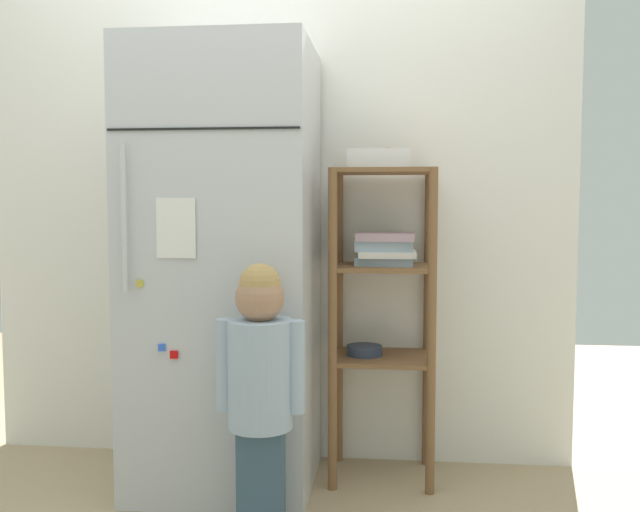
{
  "coord_description": "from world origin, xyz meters",
  "views": [
    {
      "loc": [
        0.52,
        -2.67,
        1.14
      ],
      "look_at": [
        0.23,
        0.02,
        0.93
      ],
      "focal_mm": 38.78,
      "sensor_mm": 36.0,
      "label": 1
    }
  ],
  "objects_px": {
    "child_standing": "(261,373)",
    "pantry_shelf_unit": "(383,284)",
    "refrigerator": "(225,269)",
    "fruit_bin": "(383,160)"
  },
  "relations": [
    {
      "from": "child_standing",
      "to": "pantry_shelf_unit",
      "type": "xyz_separation_m",
      "value": [
        0.4,
        0.57,
        0.24
      ]
    },
    {
      "from": "refrigerator",
      "to": "child_standing",
      "type": "distance_m",
      "value": 0.59
    },
    {
      "from": "pantry_shelf_unit",
      "to": "child_standing",
      "type": "bearing_deg",
      "value": -124.81
    },
    {
      "from": "refrigerator",
      "to": "child_standing",
      "type": "xyz_separation_m",
      "value": [
        0.23,
        -0.44,
        -0.31
      ]
    },
    {
      "from": "refrigerator",
      "to": "fruit_bin",
      "type": "height_order",
      "value": "refrigerator"
    },
    {
      "from": "refrigerator",
      "to": "child_standing",
      "type": "relative_size",
      "value": 1.87
    },
    {
      "from": "refrigerator",
      "to": "fruit_bin",
      "type": "bearing_deg",
      "value": 10.82
    },
    {
      "from": "child_standing",
      "to": "fruit_bin",
      "type": "relative_size",
      "value": 3.8
    },
    {
      "from": "pantry_shelf_unit",
      "to": "fruit_bin",
      "type": "bearing_deg",
      "value": -102.86
    },
    {
      "from": "fruit_bin",
      "to": "pantry_shelf_unit",
      "type": "bearing_deg",
      "value": 77.14
    }
  ]
}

